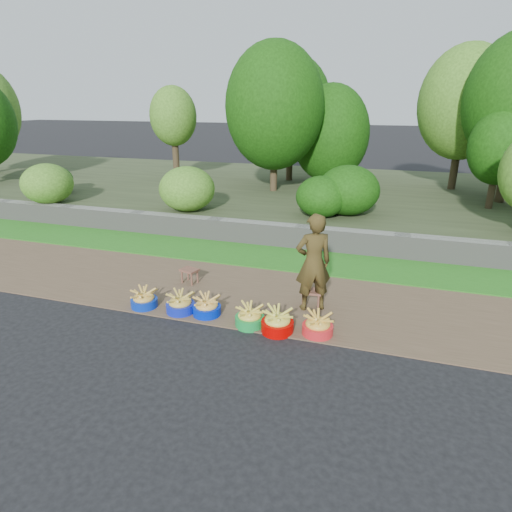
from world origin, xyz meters
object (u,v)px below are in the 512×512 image
(vendor_woman, at_px, (313,263))
(basin_a, at_px, (144,299))
(basin_d, at_px, (250,317))
(stool_right, at_px, (311,294))
(basin_e, at_px, (277,322))
(basin_c, at_px, (207,307))
(stool_left, at_px, (189,272))
(basin_f, at_px, (318,326))
(basin_b, at_px, (180,304))

(vendor_woman, bearing_deg, basin_a, -10.94)
(basin_d, height_order, stool_right, basin_d)
(basin_e, bearing_deg, basin_a, 177.58)
(basin_d, bearing_deg, basin_c, 171.57)
(basin_c, xyz_separation_m, basin_e, (1.24, -0.16, 0.01))
(stool_left, bearing_deg, basin_e, -31.06)
(basin_c, xyz_separation_m, basin_d, (0.78, -0.12, -0.00))
(basin_f, height_order, stool_left, basin_f)
(basin_b, height_order, basin_f, basin_b)
(basin_e, xyz_separation_m, stool_right, (0.34, 0.96, 0.09))
(basin_b, relative_size, stool_left, 1.26)
(basin_c, distance_m, vendor_woman, 1.88)
(basin_b, distance_m, vendor_woman, 2.29)
(basin_b, xyz_separation_m, basin_d, (1.24, -0.07, -0.00))
(basin_f, xyz_separation_m, vendor_woman, (-0.25, 0.80, 0.69))
(basin_a, xyz_separation_m, basin_d, (1.91, -0.06, 0.00))
(basin_a, height_order, vendor_woman, vendor_woman)
(basin_a, distance_m, basin_e, 2.37)
(basin_c, height_order, vendor_woman, vendor_woman)
(basin_e, bearing_deg, vendor_woman, 68.31)
(basin_b, xyz_separation_m, basin_c, (0.46, 0.04, -0.00))
(basin_e, distance_m, stool_left, 2.42)
(basin_f, bearing_deg, basin_b, 179.21)
(basin_d, bearing_deg, vendor_woman, 46.12)
(basin_b, relative_size, stool_right, 1.32)
(basin_f, bearing_deg, stool_right, 106.81)
(stool_right, bearing_deg, basin_d, -130.95)
(stool_right, bearing_deg, vendor_woman, -75.83)
(basin_c, xyz_separation_m, stool_right, (1.57, 0.80, 0.10))
(basin_a, xyz_separation_m, vendor_woman, (2.72, 0.79, 0.69))
(basin_c, relative_size, basin_f, 1.00)
(basin_b, relative_size, basin_d, 1.03)
(basin_a, bearing_deg, basin_f, -0.24)
(basin_d, bearing_deg, stool_right, 49.05)
(basin_b, xyz_separation_m, stool_right, (2.03, 0.84, 0.10))
(basin_c, relative_size, stool_right, 1.29)
(basin_b, height_order, vendor_woman, vendor_woman)
(stool_right, bearing_deg, stool_left, 173.18)
(basin_a, distance_m, basin_f, 2.97)
(basin_f, bearing_deg, stool_left, 156.53)
(basin_f, relative_size, stool_right, 1.30)
(basin_b, relative_size, basin_e, 0.95)
(basin_e, bearing_deg, basin_c, 172.63)
(basin_e, bearing_deg, basin_f, 8.33)
(basin_a, relative_size, stool_right, 1.25)
(basin_b, bearing_deg, stool_left, 108.48)
(basin_b, distance_m, basin_d, 1.24)
(basin_b, distance_m, basin_f, 2.29)
(vendor_woman, bearing_deg, basin_c, -2.50)
(basin_f, relative_size, vendor_woman, 0.28)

